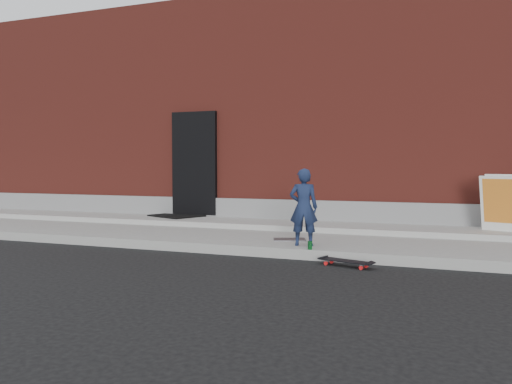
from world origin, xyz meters
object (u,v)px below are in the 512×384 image
at_px(skateboard, 346,261).
at_px(soda_can, 310,245).
at_px(child, 304,207).
at_px(pizza_sign, 502,202).

distance_m(skateboard, soda_can, 0.65).
distance_m(child, soda_can, 0.63).
height_order(child, soda_can, child).
height_order(child, pizza_sign, child).
xyz_separation_m(child, soda_can, (0.18, -0.31, -0.52)).
xyz_separation_m(child, pizza_sign, (2.90, 2.11, -0.00)).
bearing_deg(soda_can, pizza_sign, 41.69).
xyz_separation_m(pizza_sign, soda_can, (-2.72, -2.42, -0.52)).
xyz_separation_m(skateboard, pizza_sign, (2.15, 2.72, 0.66)).
relative_size(child, pizza_sign, 1.21).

